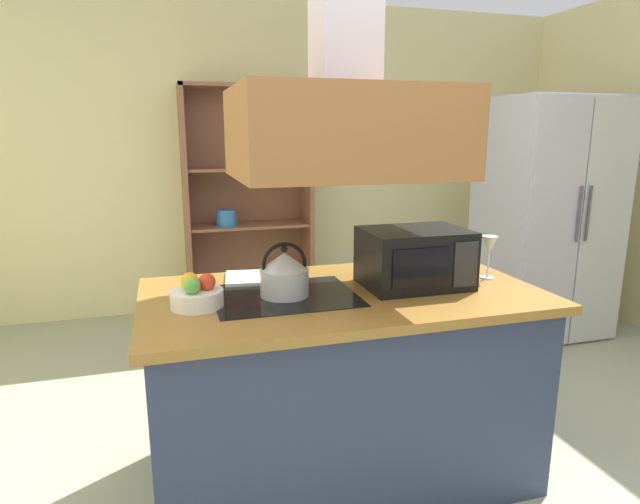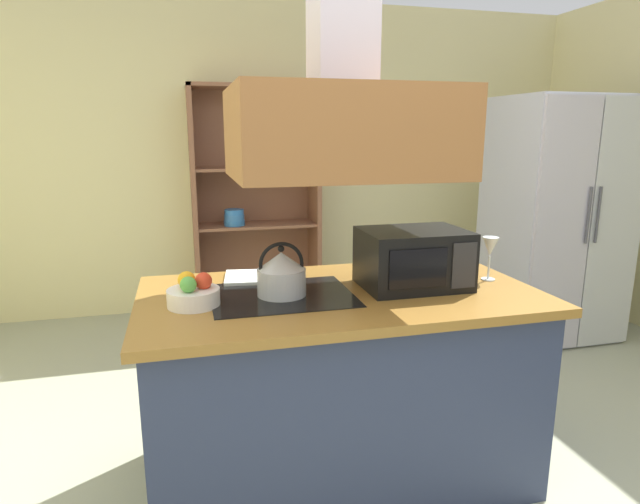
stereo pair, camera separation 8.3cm
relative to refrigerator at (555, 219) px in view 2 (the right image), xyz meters
The scene contains 10 objects.
wall_back 2.54m from the refrigerator, 146.48° to the left, with size 6.00×0.12×2.70m, color beige.
kitchen_island 2.56m from the refrigerator, 148.22° to the right, with size 1.73×0.94×0.90m.
range_hood 2.63m from the refrigerator, 148.21° to the right, with size 0.90×0.70×1.30m.
refrigerator is the anchor object (origin of this frame).
dish_cabinet 2.47m from the refrigerator, 151.78° to the left, with size 1.09×0.40×1.97m.
kettle 2.74m from the refrigerator, 151.08° to the right, with size 0.21×0.21×0.23m.
cutting_board 2.65m from the refrigerator, 157.02° to the right, with size 0.34×0.24×0.02m, color white.
microwave 2.24m from the refrigerator, 143.40° to the right, with size 0.46×0.35×0.26m.
wine_glass_on_counter 1.93m from the refrigerator, 136.67° to the right, with size 0.08×0.08×0.21m.
fruit_bowl 3.08m from the refrigerator, 153.69° to the right, with size 0.21×0.21×0.14m.
Camera 2 is at (-0.69, -1.84, 1.58)m, focal length 29.65 mm.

